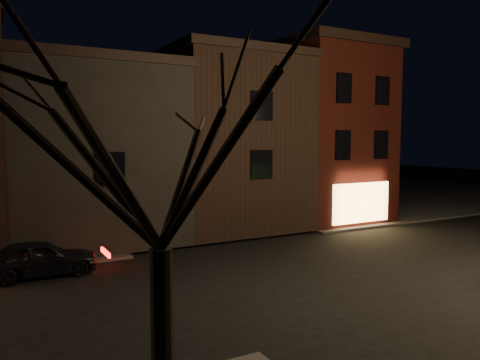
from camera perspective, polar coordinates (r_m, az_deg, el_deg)
ground at (r=17.90m, az=7.78°, el=-11.05°), size 120.00×120.00×0.00m
sidewalk_far_right at (r=45.65m, az=12.85°, el=-1.24°), size 30.00×30.00×0.12m
corner_building at (r=29.60m, az=9.32°, el=5.85°), size 6.50×8.50×10.50m
row_building_a at (r=26.99m, az=-3.00°, el=4.79°), size 7.30×10.30×9.40m
row_building_b at (r=24.68m, az=-18.33°, el=3.36°), size 7.80×10.30×8.40m
bare_tree_left at (r=7.16m, az=-9.91°, el=8.88°), size 5.60×5.60×7.50m
parked_car_a at (r=18.49m, az=-23.24°, el=-8.76°), size 3.93×1.60×1.34m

